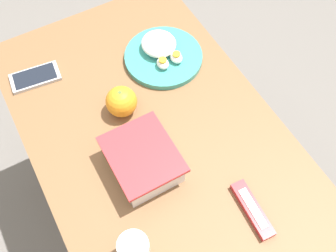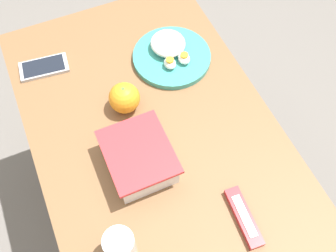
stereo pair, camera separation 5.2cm
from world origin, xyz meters
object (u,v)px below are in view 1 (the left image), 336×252
Objects in this scene: food_container at (143,161)px; orange_fruit at (121,102)px; candy_bar at (252,209)px; drinking_glass at (134,250)px; rice_plate at (162,53)px; cell_phone at (35,77)px.

orange_fruit is (0.18, -0.03, 0.01)m from food_container.
orange_fruit reaches higher than candy_bar.
food_container is at bearing 171.04° from orange_fruit.
drinking_glass is at bearing 81.70° from candy_bar.
food_container is 0.29m from candy_bar.
candy_bar is at bearing -98.30° from drinking_glass.
rice_plate is at bearing -4.60° from candy_bar.
drinking_glass is at bearing 158.45° from orange_fruit.
orange_fruit is 0.29m from cell_phone.
food_container is at bearing -160.16° from cell_phone.
food_container is at bearing -31.91° from drinking_glass.
cell_phone is (0.41, 0.15, -0.03)m from food_container.
candy_bar is at bearing 175.40° from rice_plate.
rice_plate is 2.50× the size of drinking_glass.
rice_plate is 1.58× the size of cell_phone.
candy_bar is at bearing -142.98° from food_container.
orange_fruit is 0.44m from candy_bar.
food_container reaches higher than cell_phone.
cell_phone is (0.64, 0.32, -0.00)m from candy_bar.
orange_fruit is at bearing 121.26° from rice_plate.
orange_fruit is 0.58× the size of cell_phone.
orange_fruit is 0.40m from drinking_glass.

